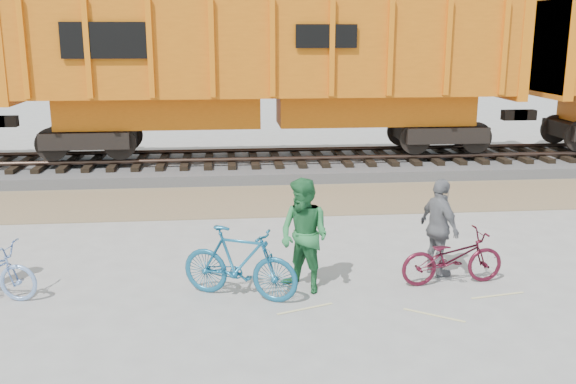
% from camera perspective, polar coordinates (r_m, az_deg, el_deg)
% --- Properties ---
extents(ground, '(120.00, 120.00, 0.00)m').
position_cam_1_polar(ground, '(10.39, 6.52, -8.27)').
color(ground, '#9E9E99').
rests_on(ground, ground).
extents(gravel_strip, '(120.00, 3.00, 0.02)m').
position_cam_1_polar(gravel_strip, '(15.54, 2.33, -0.63)').
color(gravel_strip, '#887554').
rests_on(gravel_strip, ground).
extents(ballast_bed, '(120.00, 4.00, 0.30)m').
position_cam_1_polar(ballast_bed, '(18.89, 0.89, 2.43)').
color(ballast_bed, slate).
rests_on(ballast_bed, ground).
extents(track, '(120.00, 2.60, 0.24)m').
position_cam_1_polar(track, '(18.83, 0.89, 3.40)').
color(track, black).
rests_on(track, ballast_bed).
extents(hopper_car_center, '(14.00, 3.13, 4.65)m').
position_cam_1_polar(hopper_car_center, '(18.46, -1.76, 11.10)').
color(hopper_car_center, black).
rests_on(hopper_car_center, track).
extents(bicycle_teal, '(1.90, 1.25, 1.11)m').
position_cam_1_polar(bicycle_teal, '(9.71, -4.33, -6.30)').
color(bicycle_teal, '#175A7F').
rests_on(bicycle_teal, ground).
extents(bicycle_maroon, '(1.72, 0.72, 0.88)m').
position_cam_1_polar(bicycle_maroon, '(10.58, 14.40, -5.65)').
color(bicycle_maroon, '#49101F').
rests_on(bicycle_maroon, ground).
extents(person_man, '(1.09, 1.09, 1.78)m').
position_cam_1_polar(person_man, '(9.86, 1.44, -3.91)').
color(person_man, '#256E39').
rests_on(person_man, ground).
extents(person_woman, '(0.66, 1.03, 1.63)m').
position_cam_1_polar(person_woman, '(10.79, 13.31, -3.11)').
color(person_woman, slate).
rests_on(person_woman, ground).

